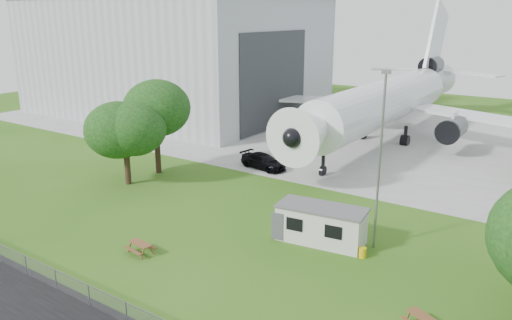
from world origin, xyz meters
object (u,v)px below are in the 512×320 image
Objects in this scene: hangar at (174,53)px; airliner at (388,99)px; site_cabin at (321,224)px; picnic_west at (141,253)px.

hangar is 36.21m from airliner.
site_cabin reaches higher than picnic_west.
picnic_west is at bearing -49.64° from hangar.
site_cabin is 3.83× the size of picnic_west.
airliner is (35.97, -0.14, -4.14)m from hangar.
hangar is 0.90× the size of airliner.
hangar is 6.23× the size of site_cabin.
picnic_west is (-2.39, -39.37, -5.27)m from airliner.
site_cabin is at bearing -77.65° from airliner.
hangar reaches higher than site_cabin.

